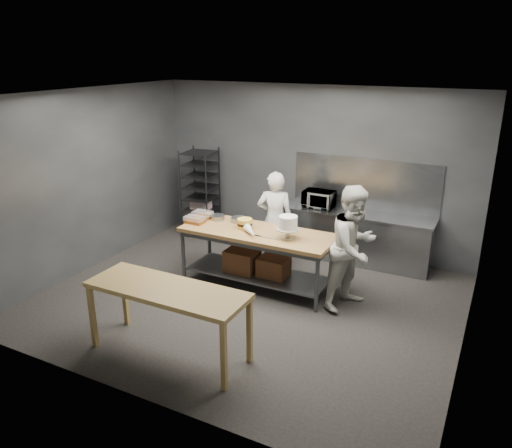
{
  "coord_description": "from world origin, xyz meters",
  "views": [
    {
      "loc": [
        3.16,
        -5.91,
        3.57
      ],
      "look_at": [
        -0.11,
        0.48,
        1.05
      ],
      "focal_mm": 35.0,
      "sensor_mm": 36.0,
      "label": 1
    }
  ],
  "objects": [
    {
      "name": "back_wall",
      "position": [
        0.0,
        2.5,
        1.5
      ],
      "size": [
        6.0,
        0.04,
        3.0
      ],
      "primitive_type": "cube",
      "color": "#4C4F54",
      "rests_on": "ground"
    },
    {
      "name": "cake_pans",
      "position": [
        -0.75,
        0.75,
        0.96
      ],
      "size": [
        0.61,
        0.31,
        0.07
      ],
      "color": "gray",
      "rests_on": "work_table"
    },
    {
      "name": "speed_rack",
      "position": [
        -2.18,
        2.1,
        0.86
      ],
      "size": [
        0.67,
        0.72,
        1.75
      ],
      "color": "black",
      "rests_on": "ground"
    },
    {
      "name": "near_counter",
      "position": [
        -0.2,
        -1.66,
        0.81
      ],
      "size": [
        2.0,
        0.7,
        0.9
      ],
      "color": "olive",
      "rests_on": "ground"
    },
    {
      "name": "work_table",
      "position": [
        -0.12,
        0.52,
        0.57
      ],
      "size": [
        2.4,
        0.9,
        0.92
      ],
      "color": "olive",
      "rests_on": "ground"
    },
    {
      "name": "back_counter",
      "position": [
        1.0,
        2.18,
        0.45
      ],
      "size": [
        2.6,
        0.6,
        0.9
      ],
      "color": "slate",
      "rests_on": "ground"
    },
    {
      "name": "piping_bag",
      "position": [
        -0.11,
        0.31,
        0.98
      ],
      "size": [
        0.35,
        0.36,
        0.12
      ],
      "primitive_type": "cone",
      "rotation": [
        1.57,
        0.0,
        0.77
      ],
      "color": "white",
      "rests_on": "work_table"
    },
    {
      "name": "frosted_cake_stand",
      "position": [
        0.44,
        0.44,
        1.15
      ],
      "size": [
        0.34,
        0.34,
        0.35
      ],
      "color": "#BFB599",
      "rests_on": "work_table"
    },
    {
      "name": "ground",
      "position": [
        0.0,
        0.0,
        0.0
      ],
      "size": [
        6.0,
        6.0,
        0.0
      ],
      "primitive_type": "plane",
      "color": "black",
      "rests_on": "ground"
    },
    {
      "name": "microwave",
      "position": [
        0.27,
        2.18,
        1.05
      ],
      "size": [
        0.54,
        0.37,
        0.3
      ],
      "primitive_type": "imported",
      "color": "black",
      "rests_on": "back_counter"
    },
    {
      "name": "layer_cake",
      "position": [
        -0.33,
        0.53,
        1.0
      ],
      "size": [
        0.24,
        0.24,
        0.16
      ],
      "color": "gold",
      "rests_on": "work_table"
    },
    {
      "name": "offset_spatula",
      "position": [
        0.08,
        0.33,
        0.93
      ],
      "size": [
        0.37,
        0.02,
        0.02
      ],
      "color": "slate",
      "rests_on": "work_table"
    },
    {
      "name": "splashback_panel",
      "position": [
        1.0,
        2.48,
        1.35
      ],
      "size": [
        2.6,
        0.02,
        0.9
      ],
      "primitive_type": "cube",
      "color": "slate",
      "rests_on": "back_counter"
    },
    {
      "name": "pastry_clamshells",
      "position": [
        -1.2,
        0.54,
        0.98
      ],
      "size": [
        0.34,
        0.49,
        0.11
      ],
      "color": "brown",
      "rests_on": "work_table"
    },
    {
      "name": "chef_right",
      "position": [
        1.41,
        0.56,
        0.91
      ],
      "size": [
        0.97,
        1.08,
        1.82
      ],
      "primitive_type": "imported",
      "rotation": [
        0.0,
        0.0,
        1.19
      ],
      "color": "beige",
      "rests_on": "ground"
    },
    {
      "name": "chef_behind",
      "position": [
        -0.19,
        1.33,
        0.84
      ],
      "size": [
        0.71,
        0.57,
        1.68
      ],
      "primitive_type": "imported",
      "rotation": [
        0.0,
        0.0,
        3.45
      ],
      "color": "white",
      "rests_on": "ground"
    }
  ]
}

